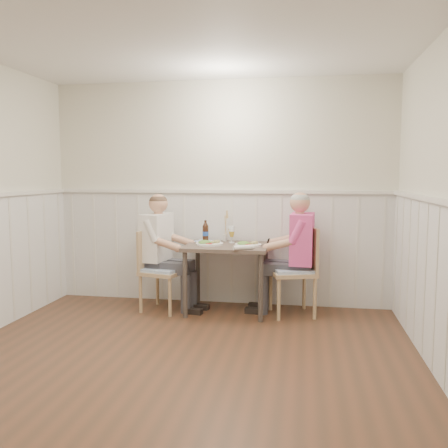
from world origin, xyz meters
name	(u,v)px	position (x,y,z in m)	size (l,w,h in m)	color
ground_plane	(166,382)	(0.00, 0.00, 0.00)	(4.50, 4.50, 0.00)	#4B3222
room_shell	(163,174)	(0.00, 0.00, 1.52)	(4.04, 4.54, 2.60)	silver
wainscot	(188,271)	(0.00, 0.69, 0.69)	(4.00, 4.49, 1.34)	silver
dining_table	(227,254)	(0.15, 1.84, 0.65)	(0.90, 0.70, 0.75)	#4E433D
chair_right	(298,267)	(0.92, 1.87, 0.52)	(0.56, 0.56, 0.96)	tan
chair_left	(159,267)	(-0.61, 1.79, 0.49)	(0.51, 0.51, 0.90)	tan
man_in_pink	(298,263)	(0.92, 1.89, 0.57)	(0.64, 0.45, 1.35)	#3F3F47
diner_cream	(160,260)	(-0.62, 1.86, 0.55)	(0.66, 0.47, 1.32)	#3F3F47
plate_man	(247,244)	(0.38, 1.81, 0.77)	(0.29, 0.29, 0.07)	white
plate_diner	(208,243)	(-0.05, 1.80, 0.77)	(0.30, 0.30, 0.08)	white
beer_glass_a	(232,231)	(0.17, 2.03, 0.88)	(0.07, 0.07, 0.19)	silver
beer_glass_b	(232,234)	(0.18, 1.99, 0.86)	(0.06, 0.06, 0.16)	silver
beer_bottle	(206,232)	(-0.13, 2.02, 0.86)	(0.07, 0.07, 0.25)	black
rolled_napkin	(244,247)	(0.37, 1.53, 0.77)	(0.21, 0.16, 0.05)	white
grass_vase	(225,227)	(0.08, 2.12, 0.92)	(0.04, 0.04, 0.38)	silver
gingham_mat	(206,241)	(-0.12, 2.06, 0.75)	(0.34, 0.31, 0.01)	#557CB4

